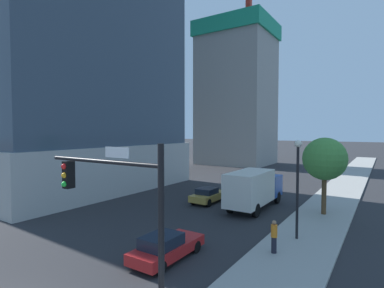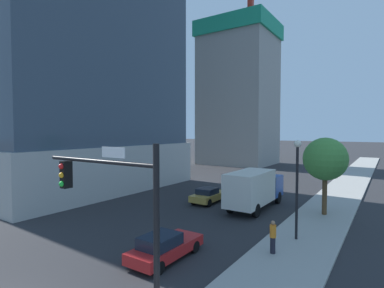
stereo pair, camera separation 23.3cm
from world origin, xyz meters
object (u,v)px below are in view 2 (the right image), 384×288
at_px(pedestrian_orange_shirt, 273,236).
at_px(car_silver, 239,185).
at_px(street_lamp, 297,175).
at_px(traffic_light_pole, 112,200).
at_px(car_gold, 209,195).
at_px(box_truck, 254,188).
at_px(car_red, 164,247).
at_px(street_tree, 325,159).
at_px(construction_building, 239,87).

bearing_deg(pedestrian_orange_shirt, car_silver, 120.97).
bearing_deg(street_lamp, traffic_light_pole, -105.91).
xyz_separation_m(traffic_light_pole, car_gold, (-6.07, 16.70, -3.59)).
height_order(car_gold, box_truck, box_truck).
distance_m(car_silver, pedestrian_orange_shirt, 17.15).
bearing_deg(box_truck, street_lamp, -48.57).
height_order(car_red, car_silver, car_red).
xyz_separation_m(street_tree, car_silver, (-9.72, 5.21, -3.77)).
relative_size(construction_building, traffic_light_pole, 5.84).
xyz_separation_m(street_lamp, car_gold, (-9.30, 5.35, -3.34)).
xyz_separation_m(construction_building, street_lamp, (21.10, -37.08, -11.36)).
relative_size(car_silver, pedestrian_orange_shirt, 2.31).
height_order(street_tree, pedestrian_orange_shirt, street_tree).
bearing_deg(traffic_light_pole, car_red, 109.37).
distance_m(construction_building, car_gold, 36.90).
distance_m(street_tree, box_truck, 6.07).
height_order(car_red, box_truck, box_truck).
xyz_separation_m(construction_building, car_gold, (11.80, -31.73, -14.70)).
relative_size(traffic_light_pole, car_gold, 1.50).
xyz_separation_m(construction_building, car_red, (16.14, -43.51, -14.71)).
bearing_deg(construction_building, box_truck, -62.84).
bearing_deg(pedestrian_orange_shirt, traffic_light_pole, -107.94).
distance_m(street_lamp, street_tree, 6.67).
xyz_separation_m(street_tree, pedestrian_orange_shirt, (-0.90, -9.49, -3.41)).
relative_size(car_gold, car_red, 0.92).
bearing_deg(car_silver, car_gold, -90.00).
bearing_deg(pedestrian_orange_shirt, street_tree, 84.60).
xyz_separation_m(car_gold, pedestrian_orange_shirt, (8.82, -8.20, 0.35)).
bearing_deg(street_lamp, car_red, -127.66).
relative_size(traffic_light_pole, box_truck, 0.78).
bearing_deg(street_lamp, street_tree, 86.42).
bearing_deg(construction_building, street_tree, -54.74).
xyz_separation_m(street_lamp, car_silver, (-9.30, 11.86, -3.35)).
bearing_deg(street_lamp, pedestrian_orange_shirt, -99.62).
bearing_deg(car_red, car_gold, 110.23).
xyz_separation_m(car_gold, car_red, (4.34, -11.78, -0.01)).
bearing_deg(traffic_light_pole, car_silver, 104.66).
distance_m(car_red, box_truck, 12.11).
relative_size(construction_building, car_gold, 8.77).
height_order(traffic_light_pole, pedestrian_orange_shirt, traffic_light_pole).
relative_size(traffic_light_pole, street_tree, 1.02).
xyz_separation_m(street_lamp, car_red, (-4.96, -6.43, -3.35)).
height_order(construction_building, traffic_light_pole, construction_building).
xyz_separation_m(traffic_light_pole, car_red, (-1.73, 4.91, -3.61)).
relative_size(street_lamp, car_red, 1.34).
bearing_deg(car_gold, pedestrian_orange_shirt, -42.90).
distance_m(street_tree, car_gold, 10.50).
bearing_deg(box_truck, construction_building, 117.16).
distance_m(construction_building, pedestrian_orange_shirt, 47.17).
xyz_separation_m(car_red, car_silver, (-4.34, 18.29, -0.00)).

